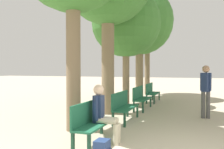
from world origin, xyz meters
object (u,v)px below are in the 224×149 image
bench_row_1 (123,105)px  pedestrian_near (206,88)px  bench_row_3 (151,91)px  person_seated (103,112)px  bench_row_2 (140,96)px  tree_row_4 (147,28)px  tree_row_3 (140,22)px  bench_row_0 (92,119)px  tree_row_2 (126,23)px

bench_row_1 → pedestrian_near: size_ratio=0.91×
bench_row_3 → person_seated: bearing=-88.1°
bench_row_2 → bench_row_3: (0.00, 2.40, 0.00)m
bench_row_2 → tree_row_4: size_ratio=0.29×
tree_row_3 → tree_row_4: size_ratio=1.11×
bench_row_0 → tree_row_4: size_ratio=0.29×
bench_row_3 → tree_row_3: (-0.93, 1.35, 3.73)m
bench_row_3 → pedestrian_near: bearing=-54.4°
tree_row_3 → pedestrian_near: 6.69m
bench_row_1 → bench_row_2: bearing=90.0°
tree_row_4 → bench_row_3: bearing=-75.2°
bench_row_1 → bench_row_3: size_ratio=1.00×
bench_row_3 → tree_row_3: 4.07m
bench_row_1 → tree_row_2: 4.82m
tree_row_3 → pedestrian_near: (3.38, -4.78, -3.25)m
tree_row_4 → tree_row_2: bearing=-90.0°
tree_row_3 → tree_row_4: (0.00, 2.15, -0.04)m
bench_row_0 → bench_row_3: 7.20m
tree_row_4 → person_seated: bearing=-83.8°
bench_row_1 → bench_row_0: bearing=-90.0°
bench_row_2 → pedestrian_near: size_ratio=0.91×
bench_row_1 → tree_row_4: tree_row_4 is taller
tree_row_3 → person_seated: 9.25m
bench_row_2 → tree_row_4: bearing=98.9°
tree_row_4 → pedestrian_near: 8.35m
bench_row_0 → bench_row_2: bearing=90.0°
tree_row_3 → bench_row_1: bearing=-81.4°
bench_row_2 → person_seated: (0.23, -4.71, 0.16)m
bench_row_0 → person_seated: person_seated is taller
bench_row_2 → person_seated: bearing=-87.2°
tree_row_3 → bench_row_0: bearing=-83.8°
bench_row_1 → tree_row_2: (-0.93, 3.46, 3.22)m
tree_row_3 → person_seated: size_ratio=4.72×
bench_row_0 → tree_row_4: (-0.93, 10.70, 3.69)m
bench_row_0 → bench_row_1: (0.00, 2.40, 0.00)m
bench_row_1 → tree_row_4: 9.13m
bench_row_3 → tree_row_2: size_ratio=0.30×
tree_row_2 → bench_row_1: bearing=-75.0°
bench_row_2 → pedestrian_near: pedestrian_near is taller
bench_row_0 → pedestrian_near: size_ratio=0.91×
bench_row_0 → bench_row_2: (0.00, 4.80, 0.00)m
tree_row_2 → bench_row_0: bearing=-81.0°
bench_row_0 → bench_row_2: 4.80m
person_seated → tree_row_3: bearing=97.8°
bench_row_0 → bench_row_1: 2.40m
bench_row_2 → bench_row_3: 2.40m
pedestrian_near → bench_row_2: bearing=157.3°
bench_row_1 → bench_row_3: (0.00, 4.80, 0.00)m
person_seated → pedestrian_near: bearing=58.8°
tree_row_2 → tree_row_3: size_ratio=0.87×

